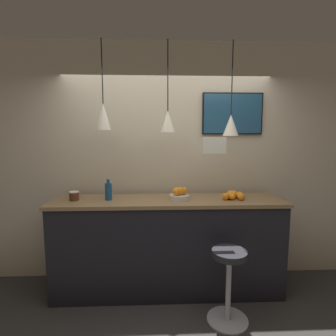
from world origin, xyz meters
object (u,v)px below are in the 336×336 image
object	(u,v)px
fruit_bowl	(180,194)
juice_bottle	(108,191)
spread_jar	(74,196)
mounted_tv	(232,114)
bar_stool	(229,276)

from	to	relation	value
fruit_bowl	juice_bottle	xyz separation A→B (m)	(-0.79, -0.00, 0.04)
juice_bottle	spread_jar	distance (m)	0.38
spread_jar	mounted_tv	xyz separation A→B (m)	(1.83, 0.36, 0.92)
fruit_bowl	spread_jar	world-z (taller)	fruit_bowl
juice_bottle	mounted_tv	distance (m)	1.73
mounted_tv	bar_stool	bearing A→B (deg)	-105.26
juice_bottle	mounted_tv	size ratio (longest dim) A/B	0.32
juice_bottle	spread_jar	world-z (taller)	juice_bottle
juice_bottle	mounted_tv	xyz separation A→B (m)	(1.45, 0.36, 0.87)
fruit_bowl	spread_jar	xyz separation A→B (m)	(-1.16, -0.00, -0.01)
fruit_bowl	mounted_tv	xyz separation A→B (m)	(0.67, 0.36, 0.91)
spread_jar	mounted_tv	bearing A→B (deg)	11.11
bar_stool	mounted_tv	bearing A→B (deg)	74.74
bar_stool	juice_bottle	xyz separation A→B (m)	(-1.21, 0.52, 0.72)
bar_stool	juice_bottle	distance (m)	1.51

